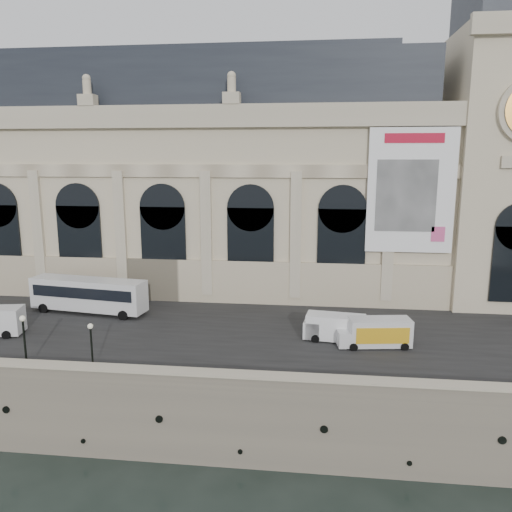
{
  "coord_description": "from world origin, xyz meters",
  "views": [
    {
      "loc": [
        12.95,
        -32.52,
        22.45
      ],
      "look_at": [
        6.58,
        22.0,
        11.58
      ],
      "focal_mm": 35.0,
      "sensor_mm": 36.0,
      "label": 1
    }
  ],
  "objects_px": {
    "bus_left": "(88,294)",
    "lamp_right": "(92,349)",
    "lamp_left": "(25,343)",
    "van_c": "(332,327)",
    "box_truck": "(375,333)"
  },
  "relations": [
    {
      "from": "bus_left",
      "to": "box_truck",
      "type": "height_order",
      "value": "bus_left"
    },
    {
      "from": "van_c",
      "to": "lamp_left",
      "type": "xyz_separation_m",
      "value": [
        -24.06,
        -9.31,
        0.97
      ]
    },
    {
      "from": "box_truck",
      "to": "bus_left",
      "type": "bearing_deg",
      "value": 167.77
    },
    {
      "from": "van_c",
      "to": "bus_left",
      "type": "bearing_deg",
      "value": 168.49
    },
    {
      "from": "van_c",
      "to": "lamp_left",
      "type": "relative_size",
      "value": 1.28
    },
    {
      "from": "van_c",
      "to": "lamp_right",
      "type": "height_order",
      "value": "lamp_right"
    },
    {
      "from": "box_truck",
      "to": "lamp_left",
      "type": "height_order",
      "value": "lamp_left"
    },
    {
      "from": "bus_left",
      "to": "lamp_left",
      "type": "bearing_deg",
      "value": -83.91
    },
    {
      "from": "bus_left",
      "to": "van_c",
      "type": "bearing_deg",
      "value": -11.51
    },
    {
      "from": "bus_left",
      "to": "lamp_right",
      "type": "xyz_separation_m",
      "value": [
        7.05,
        -14.6,
        -0.09
      ]
    },
    {
      "from": "box_truck",
      "to": "lamp_left",
      "type": "xyz_separation_m",
      "value": [
        -27.83,
        -8.16,
        0.92
      ]
    },
    {
      "from": "van_c",
      "to": "box_truck",
      "type": "distance_m",
      "value": 3.94
    },
    {
      "from": "van_c",
      "to": "box_truck",
      "type": "relative_size",
      "value": 0.86
    },
    {
      "from": "van_c",
      "to": "lamp_left",
      "type": "bearing_deg",
      "value": -158.84
    },
    {
      "from": "box_truck",
      "to": "lamp_left",
      "type": "bearing_deg",
      "value": -163.66
    }
  ]
}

